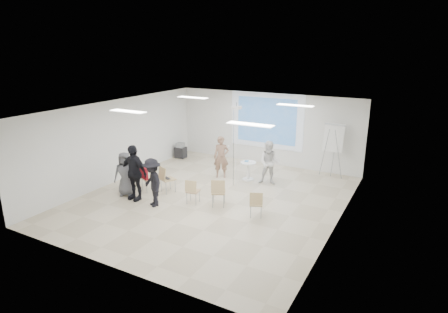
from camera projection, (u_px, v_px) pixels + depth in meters
The scene contains 30 objects.
floor at pixel (212, 200), 12.33m from camera, with size 8.00×9.00×0.10m, color beige.
ceiling at pixel (211, 107), 11.44m from camera, with size 8.00×9.00×0.10m, color white.
wall_back at pixel (267, 129), 15.71m from camera, with size 8.00×0.10×3.00m, color silver.
wall_left at pixel (117, 140), 13.75m from camera, with size 0.10×9.00×3.00m, color silver.
wall_right at pixel (342, 176), 10.02m from camera, with size 0.10×9.00×3.00m, color silver.
projection_halo at pixel (266, 121), 15.56m from camera, with size 3.20×0.01×2.30m, color silver.
projection_image at pixel (266, 121), 15.55m from camera, with size 2.60×0.01×1.90m, color #3772BB.
pedestal_table at pixel (248, 170), 13.95m from camera, with size 0.70×0.70×0.72m.
player_left at pixel (221, 154), 14.11m from camera, with size 0.66×0.45×1.81m, color #946F5A.
player_right at pixel (270, 161), 13.41m from camera, with size 0.86×0.68×1.78m, color white.
controller_left at pixel (229, 146), 14.16m from camera, with size 0.04×0.13×0.04m, color white.
controller_right at pixel (268, 150), 13.61m from camera, with size 0.04×0.11×0.04m, color white.
chair_far_left at pixel (136, 173), 13.24m from camera, with size 0.46×0.48×0.86m.
chair_left_mid at pixel (146, 176), 12.82m from camera, with size 0.58×0.59×0.92m.
chair_left_inner at pixel (166, 177), 12.71m from camera, with size 0.59×0.61×0.93m.
chair_center at pixel (192, 190), 11.80m from camera, with size 0.45×0.48×0.81m.
chair_right_inner at pixel (218, 190), 11.58m from camera, with size 0.58×0.60×0.91m.
chair_right_far at pixel (256, 202), 10.87m from camera, with size 0.51×0.52×0.81m.
red_jacket at pixel (144, 173), 12.63m from camera, with size 0.43×0.10×0.41m, color maroon.
laptop at pixel (168, 178), 12.79m from camera, with size 0.34×0.25×0.03m, color black.
audience_left at pixel (134, 169), 12.01m from camera, with size 1.23×0.74×2.11m, color black.
audience_mid at pixel (152, 179), 11.56m from camera, with size 1.13×0.62×1.75m, color black.
audience_outer at pixel (125, 171), 12.42m from camera, with size 0.81×0.54×1.67m, color #5B5B60.
flipchart_easel at pixel (334, 138), 13.95m from camera, with size 0.89×0.68×2.07m.
av_cart at pixel (181, 151), 16.72m from camera, with size 0.49×0.40×0.70m.
ceiling_projector at pixel (236, 111), 12.76m from camera, with size 0.30×0.25×3.00m.
fluor_panel_nw at pixel (193, 98), 14.07m from camera, with size 1.20×0.30×0.02m, color white.
fluor_panel_ne at pixel (295, 105), 12.23m from camera, with size 1.20×0.30×0.02m, color white.
fluor_panel_sw at pixel (128, 111), 11.12m from camera, with size 1.20×0.30×0.02m, color white.
fluor_panel_se at pixel (250, 124), 9.29m from camera, with size 1.20×0.30×0.02m, color white.
Camera 1 is at (5.81, -9.82, 4.85)m, focal length 30.00 mm.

